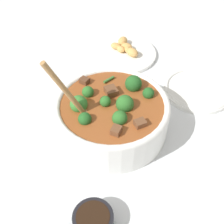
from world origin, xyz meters
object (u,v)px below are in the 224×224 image
stew_bowl (112,113)px  condiment_bowl (93,220)px  empty_plate (197,89)px  food_plate (121,52)px

stew_bowl → condiment_bowl: 0.26m
condiment_bowl → empty_plate: condiment_bowl is taller
food_plate → stew_bowl: bearing=-47.5°
stew_bowl → empty_plate: size_ratio=1.42×
stew_bowl → food_plate: 0.35m
stew_bowl → empty_plate: 0.30m
stew_bowl → empty_plate: (0.06, 0.29, -0.05)m
condiment_bowl → food_plate: 0.60m
stew_bowl → condiment_bowl: size_ratio=3.52×
stew_bowl → empty_plate: bearing=78.0°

